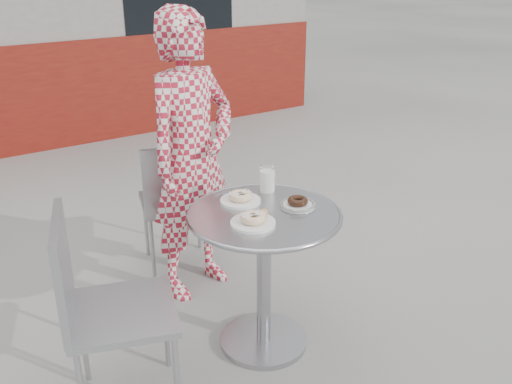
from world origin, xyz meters
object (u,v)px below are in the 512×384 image
milk_cup (267,180)px  plate_checker (298,204)px  seated_person (192,158)px  plate_far (240,198)px  plate_near (254,220)px  bistro_table (264,247)px  chair_left (123,349)px  chair_far (177,228)px

milk_cup → plate_checker: bearing=-85.4°
seated_person → plate_far: bearing=-107.7°
plate_far → plate_near: plate_near is taller
plate_near → milk_cup: bearing=46.5°
bistro_table → chair_left: chair_left is taller
plate_near → plate_checker: plate_near is taller
chair_far → plate_far: (-0.01, -0.75, 0.47)m
plate_far → plate_near: (-0.08, -0.23, 0.00)m
chair_far → seated_person: (-0.00, -0.25, 0.52)m
bistro_table → milk_cup: (0.15, 0.19, 0.23)m
plate_near → milk_cup: 0.36m
seated_person → plate_far: size_ratio=8.24×
bistro_table → seated_person: 0.69m
chair_far → plate_checker: 1.06m
bistro_table → plate_checker: size_ratio=4.34×
chair_far → chair_left: bearing=69.8°
seated_person → milk_cup: 0.49m
seated_person → plate_checker: (0.18, -0.68, -0.05)m
plate_far → milk_cup: 0.18m
chair_left → plate_checker: (0.87, -0.02, 0.45)m
plate_far → plate_checker: size_ratio=1.15×
chair_left → milk_cup: bearing=-58.5°
chair_left → seated_person: (0.68, 0.66, 0.50)m
chair_left → plate_near: size_ratio=4.56×
chair_left → plate_far: chair_left is taller
chair_far → plate_near: size_ratio=4.21×
seated_person → bistro_table: bearing=-105.2°
bistro_table → plate_near: size_ratio=3.66×
bistro_table → plate_far: plate_far is taller
chair_far → milk_cup: 0.89m
chair_far → chair_left: size_ratio=0.92×
chair_far → chair_left: (-0.69, -0.91, 0.02)m
plate_checker → chair_far: bearing=100.8°
plate_checker → seated_person: bearing=105.0°
bistro_table → plate_near: (-0.10, -0.07, 0.19)m
bistro_table → milk_cup: bearing=52.7°
plate_far → plate_checker: 0.27m
plate_far → plate_checker: (0.19, -0.18, -0.01)m
milk_cup → chair_far: bearing=102.7°
seated_person → plate_near: size_ratio=7.97×
bistro_table → chair_left: (-0.70, -0.01, -0.26)m
milk_cup → seated_person: bearing=109.7°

